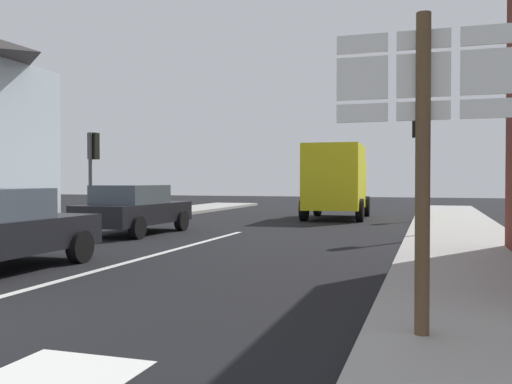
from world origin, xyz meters
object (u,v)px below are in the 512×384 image
(delivery_truck, at_px, (336,179))
(traffic_light_near_right, at_px, (418,139))
(traffic_light_far_right, at_px, (422,159))
(route_sign_post, at_px, (423,140))
(sedan_far, at_px, (134,209))
(traffic_light_near_left, at_px, (93,158))

(delivery_truck, distance_m, traffic_light_near_right, 8.46)
(traffic_light_far_right, relative_size, traffic_light_near_right, 0.90)
(route_sign_post, bearing_deg, sedan_far, 132.16)
(sedan_far, bearing_deg, traffic_light_near_right, 5.52)
(traffic_light_far_right, height_order, traffic_light_near_right, traffic_light_near_right)
(sedan_far, relative_size, route_sign_post, 1.32)
(route_sign_post, relative_size, traffic_light_near_left, 0.99)
(delivery_truck, distance_m, route_sign_post, 18.14)
(traffic_light_near_left, relative_size, traffic_light_near_right, 0.88)
(traffic_light_far_right, bearing_deg, traffic_light_near_left, -148.00)
(route_sign_post, bearing_deg, traffic_light_near_left, 135.06)
(delivery_truck, relative_size, route_sign_post, 1.59)
(sedan_far, xyz_separation_m, traffic_light_far_right, (8.16, 8.20, 1.69))
(traffic_light_far_right, distance_m, traffic_light_near_right, 7.42)
(delivery_truck, xyz_separation_m, traffic_light_far_right, (3.44, -0.23, 0.80))
(sedan_far, relative_size, delivery_truck, 0.84)
(traffic_light_near_left, distance_m, traffic_light_near_right, 10.66)
(route_sign_post, height_order, traffic_light_far_right, traffic_light_far_right)
(traffic_light_near_left, bearing_deg, sedan_far, -32.34)
(sedan_far, height_order, delivery_truck, delivery_truck)
(sedan_far, xyz_separation_m, delivery_truck, (4.72, 8.44, 0.89))
(traffic_light_near_right, bearing_deg, traffic_light_near_left, 175.84)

